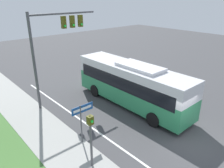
{
  "coord_description": "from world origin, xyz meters",
  "views": [
    {
      "loc": [
        -10.81,
        -5.15,
        8.21
      ],
      "look_at": [
        -0.38,
        6.61,
        1.79
      ],
      "focal_mm": 35.0,
      "sensor_mm": 36.0,
      "label": 1
    }
  ],
  "objects_px": {
    "bus": "(132,83)",
    "street_sign": "(82,116)",
    "signal_gantry": "(55,39)",
    "pedestrian_signal": "(91,134)"
  },
  "relations": [
    {
      "from": "signal_gantry",
      "to": "pedestrian_signal",
      "type": "distance_m",
      "value": 8.58
    },
    {
      "from": "signal_gantry",
      "to": "street_sign",
      "type": "bearing_deg",
      "value": -106.32
    },
    {
      "from": "street_sign",
      "to": "signal_gantry",
      "type": "bearing_deg",
      "value": 73.68
    },
    {
      "from": "bus",
      "to": "street_sign",
      "type": "height_order",
      "value": "bus"
    },
    {
      "from": "bus",
      "to": "pedestrian_signal",
      "type": "relative_size",
      "value": 3.41
    },
    {
      "from": "pedestrian_signal",
      "to": "street_sign",
      "type": "height_order",
      "value": "pedestrian_signal"
    },
    {
      "from": "bus",
      "to": "signal_gantry",
      "type": "relative_size",
      "value": 1.43
    },
    {
      "from": "signal_gantry",
      "to": "pedestrian_signal",
      "type": "xyz_separation_m",
      "value": [
        -2.46,
        -7.59,
        -3.17
      ]
    },
    {
      "from": "signal_gantry",
      "to": "pedestrian_signal",
      "type": "height_order",
      "value": "signal_gantry"
    },
    {
      "from": "bus",
      "to": "street_sign",
      "type": "relative_size",
      "value": 4.03
    }
  ]
}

